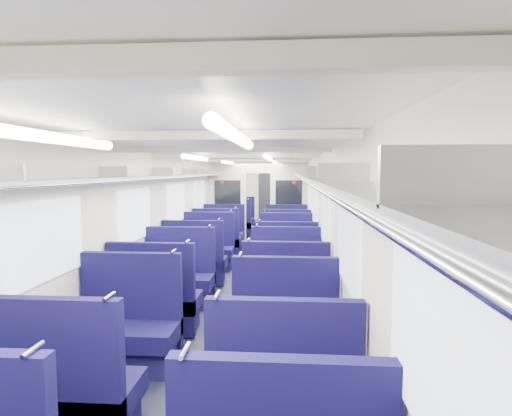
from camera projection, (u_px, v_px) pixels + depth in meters
name	position (u px, v px, depth m)	size (l,w,h in m)	color
floor	(248.00, 267.00, 9.15)	(2.80, 18.00, 0.01)	black
ceiling	(247.00, 157.00, 8.94)	(2.80, 18.00, 0.01)	white
wall_left	(183.00, 212.00, 9.15)	(0.02, 18.00, 2.35)	silver
dado_left	(184.00, 250.00, 9.22)	(0.03, 17.90, 0.70)	#15113B
wall_right	(314.00, 213.00, 8.94)	(0.02, 18.00, 2.35)	silver
dado_right	(313.00, 252.00, 9.01)	(0.03, 17.90, 0.70)	#15113B
wall_far	(268.00, 192.00, 17.99)	(2.80, 0.02, 2.35)	silver
luggage_rack_left	(191.00, 175.00, 9.07)	(0.36, 17.40, 0.18)	#B2B5BA
luggage_rack_right	(305.00, 175.00, 8.89)	(0.36, 17.40, 0.18)	#B2B5BA
windows	(245.00, 203.00, 8.57)	(2.78, 15.60, 0.75)	white
ceiling_fittings	(246.00, 160.00, 8.69)	(2.70, 16.06, 0.11)	silver
end_door	(268.00, 196.00, 17.94)	(0.75, 0.06, 2.00)	black
bulkhead	(258.00, 200.00, 12.23)	(2.80, 0.10, 2.35)	silver
seat_4	(60.00, 399.00, 3.17)	(1.10, 0.61, 1.22)	#120E46
seat_5	(284.00, 401.00, 3.14)	(1.10, 0.61, 1.22)	#120E46
seat_6	(127.00, 331.00, 4.50)	(1.10, 0.61, 1.22)	#120E46
seat_7	(285.00, 340.00, 4.27)	(1.10, 0.61, 1.22)	#120E46
seat_8	(155.00, 304.00, 5.44)	(1.10, 0.61, 1.22)	#120E46
seat_9	(286.00, 302.00, 5.51)	(1.10, 0.61, 1.22)	#120E46
seat_10	(179.00, 280.00, 6.61)	(1.10, 0.61, 1.22)	#120E46
seat_11	(286.00, 280.00, 6.63)	(1.10, 0.61, 1.22)	#120E46
seat_12	(195.00, 264.00, 7.77)	(1.10, 0.61, 1.22)	#120E46
seat_13	(286.00, 266.00, 7.58)	(1.10, 0.61, 1.22)	#120E46
seat_14	(208.00, 251.00, 9.03)	(1.10, 0.61, 1.22)	#120E46
seat_15	(286.00, 252.00, 8.87)	(1.10, 0.61, 1.22)	#120E46
seat_16	(217.00, 242.00, 10.18)	(1.10, 0.61, 1.22)	#120E46
seat_17	(287.00, 244.00, 9.92)	(1.10, 0.61, 1.22)	#120E46
seat_18	(223.00, 236.00, 11.14)	(1.10, 0.61, 1.22)	#120E46
seat_19	(287.00, 236.00, 11.08)	(1.10, 0.61, 1.22)	#120E46
seat_20	(234.00, 225.00, 13.37)	(1.10, 0.61, 1.22)	#120E46
seat_21	(287.00, 225.00, 13.25)	(1.10, 0.61, 1.22)	#120E46
seat_22	(238.00, 221.00, 14.49)	(1.10, 0.61, 1.22)	#120E46
seat_23	(287.00, 221.00, 14.38)	(1.10, 0.61, 1.22)	#120E46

